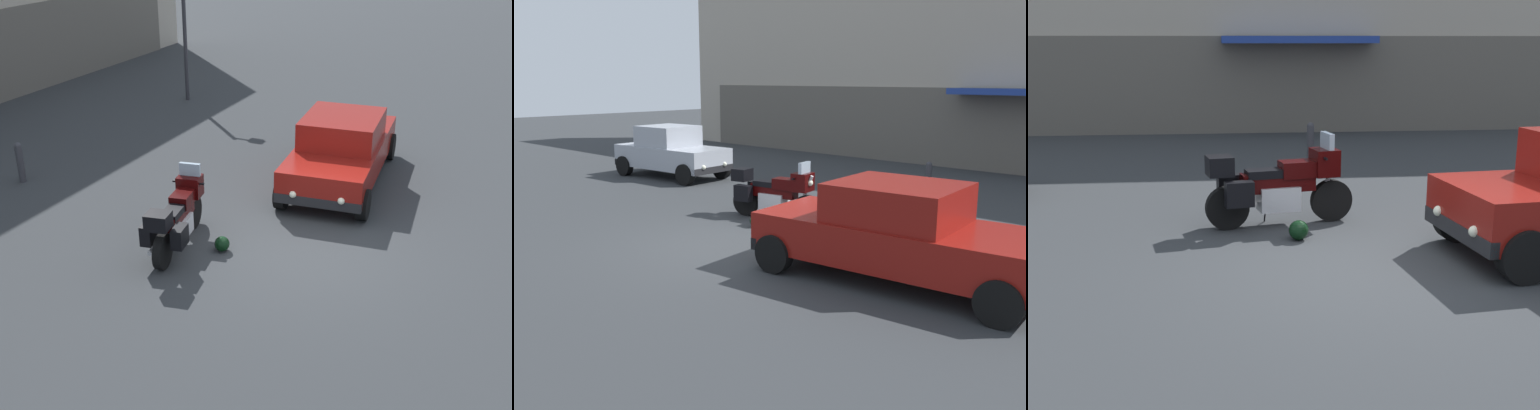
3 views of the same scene
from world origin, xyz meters
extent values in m
plane|color=#2D3033|center=(0.00, 0.00, 0.00)|extent=(80.00, 80.00, 0.00)
cylinder|color=black|center=(-0.13, 2.23, 0.32)|extent=(0.65, 0.26, 0.64)
cylinder|color=black|center=(-1.72, 1.92, 0.32)|extent=(0.65, 0.26, 0.64)
cylinder|color=#B7B7BC|center=(-0.15, 2.23, 0.75)|extent=(0.33, 0.13, 0.68)
cube|color=#B7B7BC|center=(-0.97, 2.07, 0.42)|extent=(0.67, 0.51, 0.36)
cube|color=black|center=(-0.97, 2.07, 0.66)|extent=(1.13, 0.49, 0.28)
cube|color=black|center=(-0.67, 2.12, 0.84)|extent=(0.58, 0.43, 0.24)
cube|color=black|center=(-1.17, 2.03, 0.80)|extent=(0.61, 0.40, 0.12)
cube|color=black|center=(-0.25, 2.21, 0.92)|extent=(0.44, 0.50, 0.40)
cube|color=#8C9EAD|center=(-0.21, 2.22, 1.22)|extent=(0.16, 0.41, 0.28)
sphere|color=#EAEACC|center=(-0.08, 2.24, 0.92)|extent=(0.14, 0.14, 0.14)
cylinder|color=black|center=(-0.33, 2.19, 1.02)|extent=(0.16, 0.62, 0.04)
cylinder|color=#B7B7BC|center=(-1.60, 2.15, 0.30)|extent=(0.56, 0.19, 0.09)
cube|color=black|center=(-1.66, 2.22, 0.58)|extent=(0.43, 0.27, 0.36)
cube|color=black|center=(-1.55, 1.67, 0.58)|extent=(0.43, 0.27, 0.36)
cube|color=black|center=(-1.82, 1.90, 0.95)|extent=(0.43, 0.46, 0.28)
cylinder|color=black|center=(-1.15, 2.21, 0.15)|extent=(0.05, 0.13, 0.29)
sphere|color=black|center=(-0.76, 1.28, 0.14)|extent=(0.28, 0.28, 0.28)
cube|color=maroon|center=(3.29, 0.38, 0.64)|extent=(4.66, 2.24, 0.64)
cube|color=maroon|center=(3.24, 0.37, 1.26)|extent=(2.06, 1.82, 0.60)
cube|color=#8C9EAD|center=(2.34, 0.28, 1.26)|extent=(0.22, 1.49, 0.51)
cube|color=#8C9EAD|center=(4.13, 0.47, 1.26)|extent=(0.22, 1.49, 0.48)
cube|color=black|center=(1.10, 0.14, 0.42)|extent=(0.31, 1.76, 0.20)
cube|color=black|center=(5.47, 0.62, 0.42)|extent=(0.31, 1.76, 0.20)
cylinder|color=black|center=(1.59, -0.65, 0.32)|extent=(0.66, 0.29, 0.64)
cylinder|color=black|center=(1.41, 1.02, 0.32)|extent=(0.66, 0.29, 0.64)
cylinder|color=black|center=(5.17, -0.26, 0.32)|extent=(0.66, 0.29, 0.64)
cylinder|color=black|center=(4.98, 1.41, 0.32)|extent=(0.66, 0.29, 0.64)
sphere|color=silver|center=(1.10, -0.35, 0.54)|extent=(0.14, 0.14, 0.14)
sphere|color=silver|center=(1.00, 0.62, 0.54)|extent=(0.14, 0.14, 0.14)
cylinder|color=#2D2D33|center=(7.69, 6.98, 2.13)|extent=(0.12, 0.12, 4.27)
cylinder|color=#333338|center=(0.20, 6.89, 0.43)|extent=(0.16, 0.16, 0.86)
sphere|color=#333338|center=(0.20, 6.89, 0.86)|extent=(0.16, 0.16, 0.16)
camera|label=1|loc=(-9.95, -3.71, 5.75)|focal=45.84mm
camera|label=2|loc=(7.93, -7.39, 3.13)|focal=41.39mm
camera|label=3|loc=(-1.85, -7.47, 2.71)|focal=46.50mm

